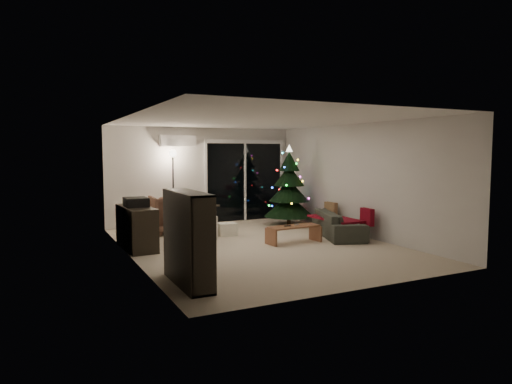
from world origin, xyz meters
TOP-DOWN VIEW (x-y plane):
  - room at (0.46, 1.49)m, footprint 6.50×7.51m
  - bookshelf at (-2.25, -1.97)m, footprint 0.75×1.36m
  - media_cabinet at (-2.25, 0.76)m, footprint 0.56×1.34m
  - stereo at (-2.25, 0.76)m, footprint 0.42×0.49m
  - armchair at (-1.14, 2.19)m, footprint 1.00×1.02m
  - ottoman at (-0.72, 1.23)m, footprint 0.66×0.66m
  - cardboard_box_a at (-1.23, 0.75)m, footprint 0.49×0.42m
  - cardboard_box_b at (-0.14, 1.29)m, footprint 0.42×0.33m
  - side_table at (-0.05, 2.53)m, footprint 0.57×0.57m
  - floor_lamp at (-0.89, 2.94)m, footprint 0.30×0.30m
  - sofa at (2.05, 0.10)m, footprint 1.35×2.04m
  - sofa_throw at (1.95, 0.10)m, footprint 0.59×1.37m
  - cushion_a at (2.30, 0.75)m, footprint 0.14×0.37m
  - cushion_b at (2.30, -0.55)m, footprint 0.13×0.37m
  - coffee_table at (0.77, -0.10)m, footprint 1.16×0.49m
  - remote_a at (0.62, -0.10)m, footprint 0.14×0.04m
  - remote_b at (0.87, -0.05)m, footprint 0.14×0.08m
  - christmas_tree at (1.84, 1.93)m, footprint 1.39×1.39m

SIDE VIEW (x-z plane):
  - cardboard_box_b at x=-0.14m, z-range 0.00..0.28m
  - cardboard_box_a at x=-1.23m, z-range 0.00..0.30m
  - coffee_table at x=0.77m, z-range 0.00..0.36m
  - ottoman at x=-0.72m, z-range 0.00..0.50m
  - side_table at x=-0.05m, z-range 0.00..0.55m
  - sofa at x=2.05m, z-range 0.00..0.56m
  - remote_a at x=0.62m, z-range 0.36..0.38m
  - remote_b at x=0.87m, z-range 0.36..0.38m
  - sofa_throw at x=1.95m, z-range 0.38..0.42m
  - media_cabinet at x=-2.25m, z-range 0.00..0.82m
  - armchair at x=-1.14m, z-range 0.00..0.88m
  - cushion_a at x=2.30m, z-range 0.32..0.69m
  - cushion_b at x=2.30m, z-range 0.32..0.69m
  - bookshelf at x=-2.25m, z-range 0.00..1.32m
  - stereo at x=-2.25m, z-range 0.82..1.00m
  - floor_lamp at x=-0.89m, z-range 0.00..1.87m
  - room at x=0.46m, z-range -0.28..2.32m
  - christmas_tree at x=1.84m, z-range 0.00..2.05m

